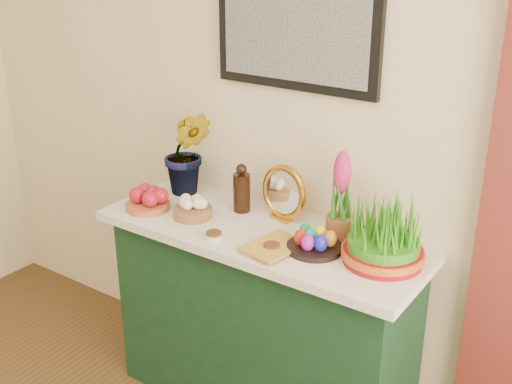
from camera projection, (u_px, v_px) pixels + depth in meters
sideboard at (262, 324)px, 2.82m from camera, size 1.30×0.45×0.85m
tablecloth at (263, 233)px, 2.65m from camera, size 1.40×0.55×0.04m
hyacinth_green at (187, 139)px, 2.91m from camera, size 0.34×0.33×0.53m
apple_bowl at (147, 200)px, 2.82m from camera, size 0.23×0.23×0.10m
garlic_basket at (192, 209)px, 2.74m from camera, size 0.18×0.18×0.09m
vinegar_cruet at (242, 190)px, 2.78m from camera, size 0.07×0.07×0.22m
mirror at (284, 193)px, 2.69m from camera, size 0.25×0.10×0.24m
book at (257, 239)px, 2.52m from camera, size 0.19×0.25×0.03m
spice_dish_left at (214, 236)px, 2.55m from camera, size 0.08×0.08×0.03m
spice_dish_right at (272, 248)px, 2.46m from camera, size 0.08×0.08×0.03m
egg_plate at (314, 242)px, 2.45m from camera, size 0.28×0.28×0.09m
hyacinth_pink at (341, 200)px, 2.51m from camera, size 0.11×0.11×0.37m
wheatgrass_sabzeh at (384, 235)px, 2.34m from camera, size 0.31×0.31×0.25m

